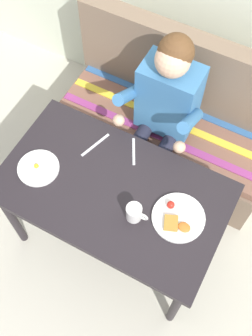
# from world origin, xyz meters

# --- Properties ---
(ground_plane) EXTENTS (8.00, 8.00, 0.00)m
(ground_plane) POSITION_xyz_m (0.00, 0.00, 0.00)
(ground_plane) COLOR beige
(table) EXTENTS (1.20, 0.70, 0.73)m
(table) POSITION_xyz_m (0.00, 0.00, 0.65)
(table) COLOR black
(table) RESTS_ON ground
(couch) EXTENTS (1.44, 0.56, 1.00)m
(couch) POSITION_xyz_m (0.00, 0.76, 0.33)
(couch) COLOR #76614D
(couch) RESTS_ON ground
(person) EXTENTS (0.45, 0.61, 1.21)m
(person) POSITION_xyz_m (0.01, 0.59, 0.74)
(person) COLOR teal
(person) RESTS_ON ground
(plate_breakfast) EXTENTS (0.27, 0.27, 0.05)m
(plate_breakfast) POSITION_xyz_m (0.37, 0.01, 0.74)
(plate_breakfast) COLOR white
(plate_breakfast) RESTS_ON table
(plate_eggs) EXTENTS (0.22, 0.22, 0.04)m
(plate_eggs) POSITION_xyz_m (-0.41, -0.08, 0.74)
(plate_eggs) COLOR white
(plate_eggs) RESTS_ON table
(coffee_mug) EXTENTS (0.12, 0.08, 0.10)m
(coffee_mug) POSITION_xyz_m (0.17, -0.08, 0.78)
(coffee_mug) COLOR white
(coffee_mug) RESTS_ON table
(fork) EXTENTS (0.09, 0.16, 0.00)m
(fork) POSITION_xyz_m (-0.01, 0.25, 0.73)
(fork) COLOR silver
(fork) RESTS_ON table
(knife) EXTENTS (0.07, 0.19, 0.00)m
(knife) POSITION_xyz_m (-0.21, 0.19, 0.73)
(knife) COLOR silver
(knife) RESTS_ON table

